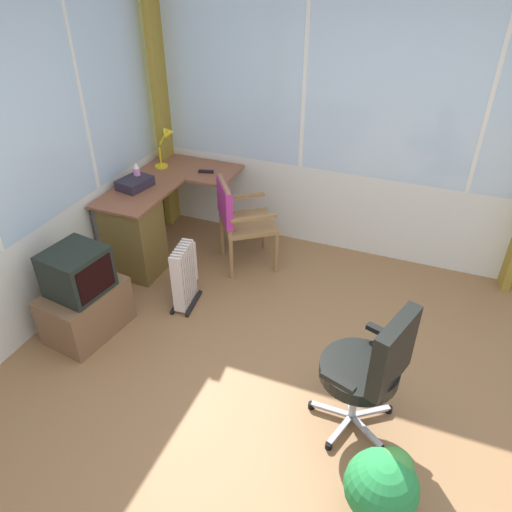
% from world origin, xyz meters
% --- Properties ---
extents(ground, '(5.53, 5.65, 0.06)m').
position_xyz_m(ground, '(0.00, 0.00, -0.03)').
color(ground, olive).
extents(east_window_panel, '(0.07, 4.65, 2.69)m').
position_xyz_m(east_window_panel, '(2.30, 0.00, 1.34)').
color(east_window_panel, silver).
rests_on(east_window_panel, ground).
extents(curtain_corner, '(0.27, 0.09, 2.59)m').
position_xyz_m(curtain_corner, '(2.17, 2.22, 1.30)').
color(curtain_corner, olive).
rests_on(curtain_corner, ground).
extents(desk, '(1.35, 0.94, 0.77)m').
position_xyz_m(desk, '(1.20, 2.02, 0.42)').
color(desk, brown).
rests_on(desk, ground).
extents(desk_lamp, '(0.24, 0.21, 0.40)m').
position_xyz_m(desk_lamp, '(1.96, 2.07, 1.03)').
color(desk_lamp, yellow).
rests_on(desk_lamp, desk).
extents(tv_remote, '(0.08, 0.16, 0.02)m').
position_xyz_m(tv_remote, '(1.93, 1.64, 0.78)').
color(tv_remote, black).
rests_on(tv_remote, desk).
extents(spray_bottle, '(0.06, 0.06, 0.22)m').
position_xyz_m(spray_bottle, '(1.46, 2.13, 0.87)').
color(spray_bottle, pink).
rests_on(spray_bottle, desk).
extents(paper_tray, '(0.34, 0.28, 0.09)m').
position_xyz_m(paper_tray, '(1.38, 2.11, 0.81)').
color(paper_tray, '#282330').
rests_on(paper_tray, desk).
extents(wooden_armchair, '(0.67, 0.67, 0.89)m').
position_xyz_m(wooden_armchair, '(1.59, 1.18, 0.56)').
color(wooden_armchair, olive).
rests_on(wooden_armchair, ground).
extents(office_chair, '(0.63, 0.59, 0.99)m').
position_xyz_m(office_chair, '(0.13, -0.36, 0.57)').
color(office_chair, '#B7B7BF').
rests_on(office_chair, ground).
extents(tv_on_stand, '(0.69, 0.52, 0.78)m').
position_xyz_m(tv_on_stand, '(0.25, 1.92, 0.34)').
color(tv_on_stand, brown).
rests_on(tv_on_stand, ground).
extents(space_heater, '(0.40, 0.21, 0.59)m').
position_xyz_m(space_heater, '(0.88, 1.35, 0.30)').
color(space_heater, silver).
rests_on(space_heater, ground).
extents(potted_plant, '(0.40, 0.40, 0.48)m').
position_xyz_m(potted_plant, '(-0.43, -0.56, 0.27)').
color(potted_plant, '#334359').
rests_on(potted_plant, ground).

